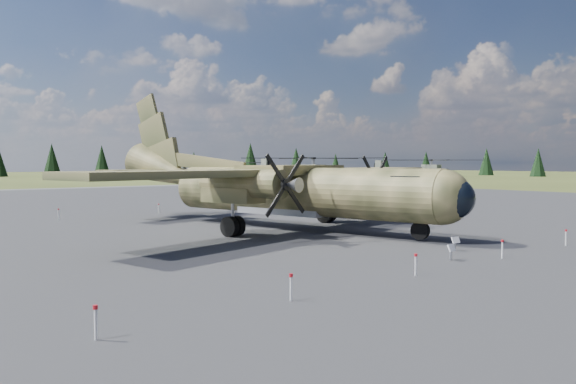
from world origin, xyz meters
TOP-DOWN VIEW (x-y plane):
  - ground at (0.00, 0.00)m, footprint 500.00×500.00m
  - apron at (0.00, 10.00)m, footprint 120.00×120.00m
  - transport_plane at (1.45, 1.89)m, footprint 30.75×27.58m
  - helicopter_near at (16.27, 36.26)m, footprint 20.25×21.48m
  - helicopter_mid at (29.53, 30.60)m, footprint 20.48×23.50m
  - helicopter_far at (65.39, 38.19)m, footprint 21.55×23.66m
  - info_placard_left at (-0.12, -12.34)m, footprint 0.48×0.24m
  - info_placard_right at (2.23, -10.94)m, footprint 0.47×0.26m
  - barrier_fence at (-0.46, -0.08)m, footprint 33.12×29.62m
  - treeline at (-4.79, 2.95)m, footprint 332.26×340.58m

SIDE VIEW (x-z plane):
  - ground at x=0.00m, z-range 0.00..0.00m
  - apron at x=0.00m, z-range -0.02..0.02m
  - info_placard_right at x=2.23m, z-range 0.12..0.81m
  - info_placard_left at x=-0.12m, z-range 0.12..0.84m
  - barrier_fence at x=-0.46m, z-range 0.08..0.93m
  - transport_plane at x=1.45m, z-range -2.16..8.01m
  - helicopter_near at x=16.27m, z-range 0.91..5.26m
  - helicopter_far at x=65.39m, z-range 1.01..5.85m
  - helicopter_mid at x=29.53m, z-range 1.04..6.00m
  - treeline at x=-4.79m, z-range -0.78..10.20m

